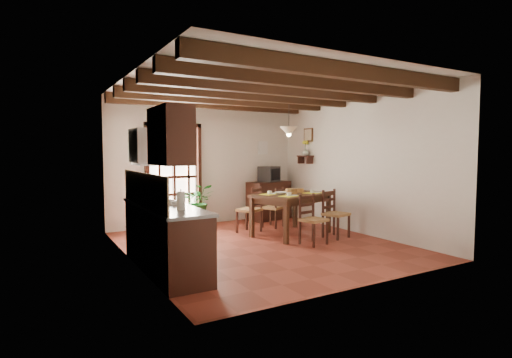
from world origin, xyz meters
TOP-DOWN VIEW (x-y plane):
  - ground_plane at (0.00, 0.00)m, footprint 5.00×5.00m
  - room_shell at (0.00, 0.00)m, footprint 4.52×5.02m
  - ceiling_beams at (0.00, 0.00)m, footprint 4.50×4.34m
  - french_door at (-0.80, 2.45)m, footprint 1.26×0.11m
  - kitchen_counter at (-1.96, -0.60)m, footprint 0.64×2.25m
  - upper_cabinet at (-2.08, -1.30)m, footprint 0.35×0.80m
  - range_hood at (-2.05, -0.05)m, footprint 0.38×0.60m
  - counter_items at (-1.95, -0.51)m, footprint 0.50×1.43m
  - dining_table at (0.94, 0.45)m, footprint 1.74×1.39m
  - chair_near_left at (0.81, -0.40)m, footprint 0.48×0.46m
  - chair_near_right at (1.54, -0.17)m, footprint 0.51×0.50m
  - chair_far_left at (0.35, 1.08)m, footprint 0.58×0.58m
  - chair_far_right at (1.07, 1.31)m, footprint 0.54×0.53m
  - table_setting at (0.94, 0.45)m, footprint 1.11×0.74m
  - table_bowl at (0.66, 0.42)m, footprint 0.24×0.24m
  - sideboard at (1.52, 2.23)m, footprint 1.17×0.73m
  - crt_tv at (1.52, 2.22)m, footprint 0.55×0.53m
  - fuse_box at (1.50, 2.48)m, footprint 0.25×0.03m
  - plant_pot at (-0.34, 2.18)m, footprint 0.36×0.36m
  - potted_plant at (-0.34, 2.18)m, footprint 2.24×2.09m
  - wall_shelf at (2.14, 1.60)m, footprint 0.20×0.42m
  - shelf_vase at (2.14, 1.60)m, footprint 0.15×0.15m
  - shelf_flowers at (2.14, 1.60)m, footprint 0.14×0.14m
  - framed_picture at (2.22, 1.60)m, footprint 0.03×0.32m
  - pendant_lamp at (0.94, 0.55)m, footprint 0.36×0.36m

SIDE VIEW (x-z plane):
  - ground_plane at x=0.00m, z-range 0.00..0.00m
  - plant_pot at x=-0.34m, z-range 0.00..0.22m
  - chair_far_right at x=1.07m, z-range -0.16..0.71m
  - chair_near_left at x=0.81m, z-range -0.17..0.73m
  - chair_near_right at x=1.54m, z-range -0.17..0.75m
  - chair_far_left at x=0.35m, z-range -0.18..0.77m
  - sideboard at x=1.52m, z-range 0.00..0.92m
  - kitchen_counter at x=-1.96m, z-range -0.22..1.16m
  - potted_plant at x=-0.34m, z-range -0.43..1.57m
  - dining_table at x=0.94m, z-range 0.31..1.13m
  - table_bowl at x=0.66m, z-range 0.83..0.88m
  - table_setting at x=0.94m, z-range 0.88..0.98m
  - counter_items at x=-1.95m, z-range 0.83..1.08m
  - crt_tv at x=1.52m, z-range 0.93..1.30m
  - french_door at x=-0.80m, z-range 0.02..2.34m
  - wall_shelf at x=2.14m, z-range 1.41..1.61m
  - shelf_vase at x=2.14m, z-range 1.57..1.73m
  - range_hood at x=-2.05m, z-range 1.46..2.00m
  - fuse_box at x=1.50m, z-range 1.59..1.91m
  - room_shell at x=0.00m, z-range 0.41..3.22m
  - upper_cabinet at x=-2.08m, z-range 1.50..2.20m
  - shelf_flowers at x=2.14m, z-range 1.68..2.04m
  - framed_picture at x=2.22m, z-range 1.89..2.21m
  - pendant_lamp at x=0.94m, z-range 1.66..2.50m
  - ceiling_beams at x=0.00m, z-range 2.59..2.79m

